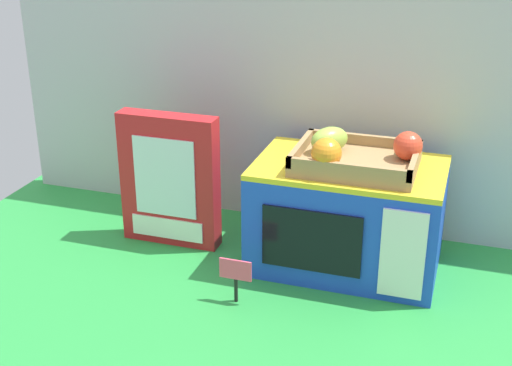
{
  "coord_description": "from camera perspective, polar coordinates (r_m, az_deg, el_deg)",
  "views": [
    {
      "loc": [
        0.38,
        -1.38,
        0.81
      ],
      "look_at": [
        -0.08,
        0.04,
        0.18
      ],
      "focal_mm": 49.14,
      "sensor_mm": 36.0,
      "label": 1
    }
  ],
  "objects": [
    {
      "name": "ground_plane",
      "position": [
        1.64,
        2.27,
        -6.57
      ],
      "size": [
        1.7,
        1.7,
        0.0
      ],
      "primitive_type": "plane",
      "color": "green",
      "rests_on": "ground"
    },
    {
      "name": "display_back_panel",
      "position": [
        1.74,
        4.74,
        6.75
      ],
      "size": [
        1.61,
        0.03,
        0.65
      ],
      "primitive_type": "cube",
      "color": "#B7BABF",
      "rests_on": "ground"
    },
    {
      "name": "toy_microwave",
      "position": [
        1.59,
        7.44,
        -2.67
      ],
      "size": [
        0.42,
        0.27,
        0.25
      ],
      "color": "blue",
      "rests_on": "ground"
    },
    {
      "name": "food_groups_crate",
      "position": [
        1.52,
        8.22,
        2.24
      ],
      "size": [
        0.27,
        0.2,
        0.09
      ],
      "color": "#A37F51",
      "rests_on": "toy_microwave"
    },
    {
      "name": "cookie_set_box",
      "position": [
        1.69,
        -7.05,
        0.23
      ],
      "size": [
        0.24,
        0.06,
        0.32
      ],
      "color": "red",
      "rests_on": "ground"
    },
    {
      "name": "price_sign",
      "position": [
        1.47,
        -1.68,
        -7.42
      ],
      "size": [
        0.07,
        0.01,
        0.1
      ],
      "color": "black",
      "rests_on": "ground"
    }
  ]
}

